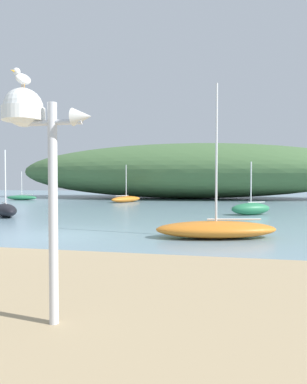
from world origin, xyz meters
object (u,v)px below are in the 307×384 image
at_px(sailboat_east_reach, 22,198).
at_px(sailboat_outer_mooring, 126,199).
at_px(seagull_on_radar, 22,78).
at_px(sailboat_far_right, 6,210).
at_px(sailboat_off_point, 216,229).
at_px(sailboat_centre_water, 251,209).
at_px(mast_structure, 32,128).

relative_size(sailboat_east_reach, sailboat_outer_mooring, 0.87).
distance_m(seagull_on_radar, sailboat_far_right, 17.10).
bearing_deg(sailboat_off_point, sailboat_centre_water, 78.03).
height_order(sailboat_centre_water, sailboat_far_right, sailboat_far_right).
distance_m(sailboat_outer_mooring, sailboat_off_point, 21.87).
height_order(sailboat_outer_mooring, sailboat_far_right, sailboat_far_right).
xyz_separation_m(seagull_on_radar, sailboat_off_point, (2.32, 8.50, -3.07)).
bearing_deg(seagull_on_radar, sailboat_outer_mooring, 103.61).
xyz_separation_m(sailboat_outer_mooring, sailboat_far_right, (-3.04, -14.73, 0.08)).
bearing_deg(sailboat_centre_water, sailboat_outer_mooring, 135.83).
relative_size(sailboat_centre_water, sailboat_far_right, 0.84).
height_order(sailboat_centre_water, sailboat_off_point, sailboat_off_point).
xyz_separation_m(mast_structure, sailboat_centre_water, (4.12, 17.54, -2.36)).
relative_size(seagull_on_radar, sailboat_far_right, 0.08).
height_order(seagull_on_radar, sailboat_off_point, sailboat_off_point).
distance_m(sailboat_centre_water, sailboat_off_point, 9.27).
xyz_separation_m(mast_structure, sailboat_outer_mooring, (-6.99, 28.33, -2.43)).
height_order(mast_structure, sailboat_east_reach, mast_structure).
xyz_separation_m(mast_structure, sailboat_east_reach, (-19.41, 29.73, -2.46)).
bearing_deg(sailboat_far_right, seagull_on_radar, -53.99).
bearing_deg(mast_structure, sailboat_east_reach, 123.13).
xyz_separation_m(sailboat_off_point, sailboat_far_right, (-12.22, 5.12, 0.07)).
height_order(seagull_on_radar, sailboat_east_reach, seagull_on_radar).
bearing_deg(sailboat_off_point, seagull_on_radar, -105.28).
relative_size(sailboat_east_reach, sailboat_off_point, 0.63).
xyz_separation_m(sailboat_east_reach, sailboat_outer_mooring, (12.42, -1.40, 0.04)).
relative_size(mast_structure, sailboat_far_right, 0.79).
relative_size(sailboat_outer_mooring, sailboat_far_right, 1.05).
xyz_separation_m(seagull_on_radar, sailboat_east_reach, (-19.28, 29.75, -3.12)).
bearing_deg(sailboat_centre_water, seagull_on_radar, -103.58).
distance_m(sailboat_centre_water, sailboat_east_reach, 26.49).
height_order(mast_structure, seagull_on_radar, seagull_on_radar).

